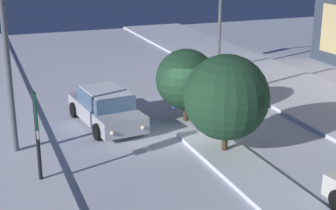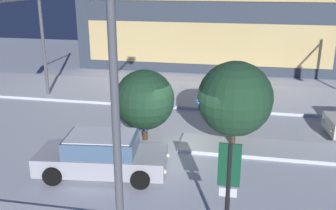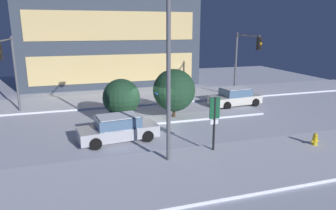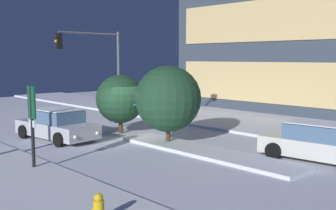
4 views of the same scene
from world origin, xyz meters
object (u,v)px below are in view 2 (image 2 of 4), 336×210
car_near (102,155)px  parking_info_sign (228,184)px  street_lamp_arched (128,32)px  decorated_tree_median (235,99)px  decorated_tree_left_of_median (144,100)px  traffic_light_corner_far_left (21,31)px

car_near → parking_info_sign: size_ratio=1.60×
street_lamp_arched → parking_info_sign: 4.40m
decorated_tree_median → decorated_tree_left_of_median: bearing=178.8°
street_lamp_arched → decorated_tree_left_of_median: bearing=17.6°
decorated_tree_median → traffic_light_corner_far_left: bearing=164.1°
traffic_light_corner_far_left → decorated_tree_median: 11.49m
street_lamp_arched → parking_info_sign: size_ratio=2.84×
car_near → decorated_tree_median: size_ratio=1.32×
traffic_light_corner_far_left → parking_info_sign: size_ratio=1.95×
traffic_light_corner_far_left → decorated_tree_median: bearing=74.1°
traffic_light_corner_far_left → parking_info_sign: (10.92, -9.57, -2.20)m
street_lamp_arched → decorated_tree_left_of_median: size_ratio=2.75×
decorated_tree_left_of_median → decorated_tree_median: bearing=-1.2°
decorated_tree_median → decorated_tree_left_of_median: 3.75m
parking_info_sign → decorated_tree_left_of_median: decorated_tree_left_of_median is taller
decorated_tree_median → car_near: bearing=-144.5°
car_near → decorated_tree_median: 5.67m
car_near → traffic_light_corner_far_left: size_ratio=0.82×
traffic_light_corner_far_left → parking_info_sign: bearing=48.8°
street_lamp_arched → traffic_light_corner_far_left: bearing=48.6°
traffic_light_corner_far_left → decorated_tree_left_of_median: (7.14, -3.03, -2.30)m
car_near → traffic_light_corner_far_left: (-6.40, 6.29, 3.40)m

